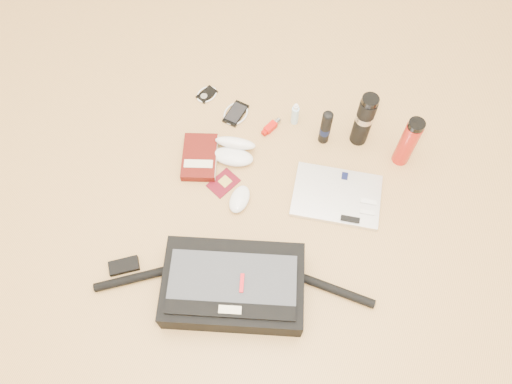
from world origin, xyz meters
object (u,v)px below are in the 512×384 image
messenger_bag (233,286)px  thermos_black (364,120)px  laptop (337,196)px  book (200,157)px  thermos_red (408,142)px

messenger_bag → thermos_black: (0.24, 0.78, 0.07)m
messenger_bag → laptop: messenger_bag is taller
laptop → thermos_black: 0.32m
laptop → book: size_ratio=1.54×
messenger_bag → laptop: size_ratio=2.57×
messenger_bag → thermos_black: thermos_black is taller
messenger_bag → thermos_black: bearing=55.4°
messenger_bag → thermos_red: thermos_red is taller
thermos_red → laptop: bearing=-126.0°
book → messenger_bag: bearing=-73.4°
messenger_bag → book: (-0.33, 0.46, -0.04)m
messenger_bag → thermos_red: size_ratio=3.76×
laptop → thermos_black: thermos_black is taller
messenger_bag → book: size_ratio=3.96×
book → thermos_black: (0.57, 0.33, 0.12)m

